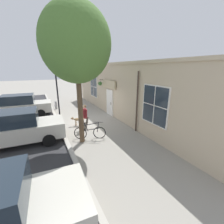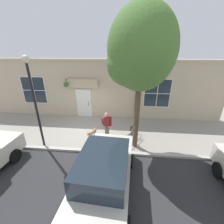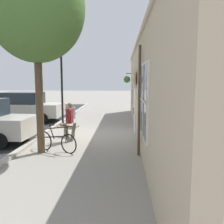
# 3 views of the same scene
# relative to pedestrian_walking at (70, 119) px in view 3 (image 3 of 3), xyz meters

# --- Properties ---
(ground_plane) EXTENTS (90.00, 90.00, 0.00)m
(ground_plane) POSITION_rel_pedestrian_walking_xyz_m (-0.56, -1.26, -0.94)
(ground_plane) COLOR gray
(storefront_facade) EXTENTS (0.95, 18.00, 4.16)m
(storefront_facade) POSITION_rel_pedestrian_walking_xyz_m (-2.90, -1.28, 1.15)
(storefront_facade) COLOR #C6B293
(storefront_facade) RESTS_ON ground_plane
(pedestrian_walking) EXTENTS (0.54, 0.58, 1.60)m
(pedestrian_walking) POSITION_rel_pedestrian_walking_xyz_m (0.00, 0.00, 0.00)
(pedestrian_walking) COLOR #6B665B
(pedestrian_walking) RESTS_ON ground_plane
(dog_on_leash) EXTENTS (1.05, 0.49, 0.63)m
(dog_on_leash) POSITION_rel_pedestrian_walking_xyz_m (0.26, -0.81, -0.52)
(dog_on_leash) COLOR #997A51
(dog_on_leash) RESTS_ON ground_plane
(street_tree_by_curb) EXTENTS (3.18, 2.87, 6.55)m
(street_tree_by_curb) POSITION_rel_pedestrian_walking_xyz_m (0.71, 1.50, 3.74)
(street_tree_by_curb) COLOR brown
(street_tree_by_curb) RESTS_ON ground_plane
(leaning_bicycle) EXTENTS (1.59, 0.79, 1.00)m
(leaning_bicycle) POSITION_rel_pedestrian_walking_xyz_m (0.17, 1.44, -0.56)
(leaning_bicycle) COLOR black
(leaning_bicycle) RESTS_ON ground_plane
(parked_car_nearest_curb) EXTENTS (4.40, 2.14, 1.75)m
(parked_car_nearest_curb) POSITION_rel_pedestrian_walking_xyz_m (3.75, -4.91, -0.06)
(parked_car_nearest_curb) COLOR beige
(parked_car_nearest_curb) RESTS_ON ground_plane
(street_lamp) EXTENTS (0.32, 0.32, 4.58)m
(street_lamp) POSITION_rel_pedestrian_walking_xyz_m (1.10, -3.29, 2.07)
(street_lamp) COLOR black
(street_lamp) RESTS_ON ground_plane
(fire_hydrant) EXTENTS (0.34, 0.20, 0.77)m
(fire_hydrant) POSITION_rel_pedestrian_walking_xyz_m (1.03, -6.00, -0.55)
(fire_hydrant) COLOR #99999E
(fire_hydrant) RESTS_ON ground_plane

